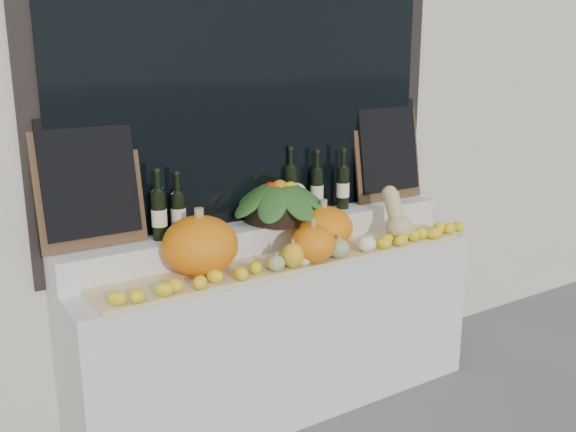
{
  "coord_description": "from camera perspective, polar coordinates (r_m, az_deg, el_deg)",
  "views": [
    {
      "loc": [
        -1.74,
        -1.23,
        1.95
      ],
      "look_at": [
        0.0,
        1.45,
        1.12
      ],
      "focal_mm": 40.0,
      "sensor_mm": 36.0,
      "label": 1
    }
  ],
  "objects": [
    {
      "name": "decorative_gourds",
      "position": [
        3.25,
        2.76,
        -3.24
      ],
      "size": [
        0.66,
        0.12,
        0.15
      ],
      "color": "#3B7122",
      "rests_on": "straw_bedding"
    },
    {
      "name": "chalkboard_left",
      "position": [
        3.13,
        -17.26,
        3.07
      ],
      "size": [
        0.5,
        0.13,
        0.61
      ],
      "rotation": [
        -0.17,
        0.0,
        0.0
      ],
      "color": "#4C331E",
      "rests_on": "rear_tier"
    },
    {
      "name": "butternut_squash",
      "position": [
        3.68,
        9.63,
        -0.2
      ],
      "size": [
        0.16,
        0.21,
        0.3
      ],
      "color": "tan",
      "rests_on": "straw_bedding"
    },
    {
      "name": "pumpkin_right",
      "position": [
        3.48,
        3.16,
        -0.99
      ],
      "size": [
        0.36,
        0.36,
        0.23
      ],
      "primitive_type": "ellipsoid",
      "rotation": [
        0.0,
        0.0,
        -0.13
      ],
      "color": "orange",
      "rests_on": "straw_bedding"
    },
    {
      "name": "lemon_heap",
      "position": [
        3.22,
        1.55,
        -3.76
      ],
      "size": [
        2.2,
        0.16,
        0.06
      ],
      "primitive_type": null,
      "color": "yellow",
      "rests_on": "straw_bedding"
    },
    {
      "name": "straw_bedding",
      "position": [
        3.33,
        0.47,
        -3.98
      ],
      "size": [
        2.1,
        0.32,
        0.02
      ],
      "primitive_type": "cube",
      "color": "tan",
      "rests_on": "display_sill"
    },
    {
      "name": "pumpkin_center",
      "position": [
        3.24,
        2.24,
        -2.52
      ],
      "size": [
        0.29,
        0.29,
        0.19
      ],
      "primitive_type": "ellipsoid",
      "rotation": [
        0.0,
        0.0,
        -0.35
      ],
      "color": "orange",
      "rests_on": "straw_bedding"
    },
    {
      "name": "wine_bottle_far_right",
      "position": [
        3.78,
        4.9,
        2.57
      ],
      "size": [
        0.08,
        0.08,
        0.36
      ],
      "color": "black",
      "rests_on": "rear_tier"
    },
    {
      "name": "produce_bowl",
      "position": [
        3.51,
        -0.73,
        1.4
      ],
      "size": [
        0.6,
        0.6,
        0.24
      ],
      "color": "black",
      "rests_on": "rear_tier"
    },
    {
      "name": "wine_bottle_near_right",
      "position": [
        3.7,
        2.58,
        2.36
      ],
      "size": [
        0.08,
        0.08,
        0.36
      ],
      "color": "black",
      "rests_on": "rear_tier"
    },
    {
      "name": "wine_bottle_far_left",
      "position": [
        3.21,
        -11.38,
        0.13
      ],
      "size": [
        0.08,
        0.08,
        0.36
      ],
      "color": "black",
      "rests_on": "rear_tier"
    },
    {
      "name": "wine_bottle_near_left",
      "position": [
        3.28,
        -9.72,
        0.24
      ],
      "size": [
        0.08,
        0.08,
        0.33
      ],
      "color": "black",
      "rests_on": "rear_tier"
    },
    {
      "name": "chalkboard_right",
      "position": [
        4.03,
        8.83,
        6.0
      ],
      "size": [
        0.5,
        0.13,
        0.61
      ],
      "rotation": [
        -0.17,
        0.0,
        0.0
      ],
      "color": "#4C331E",
      "rests_on": "rear_tier"
    },
    {
      "name": "rear_tier",
      "position": [
        3.53,
        -1.99,
        -1.74
      ],
      "size": [
        2.3,
        0.25,
        0.16
      ],
      "primitive_type": "cube",
      "color": "silver",
      "rests_on": "display_sill"
    },
    {
      "name": "wine_bottle_tall",
      "position": [
        3.64,
        0.23,
        2.34
      ],
      "size": [
        0.08,
        0.08,
        0.39
      ],
      "color": "black",
      "rests_on": "rear_tier"
    },
    {
      "name": "display_sill",
      "position": [
        3.59,
        -0.66,
        -10.3
      ],
      "size": [
        2.3,
        0.55,
        0.88
      ],
      "primitive_type": "cube",
      "color": "silver",
      "rests_on": "ground"
    },
    {
      "name": "pumpkin_left",
      "position": [
        3.09,
        -7.82,
        -2.59
      ],
      "size": [
        0.47,
        0.47,
        0.28
      ],
      "primitive_type": "ellipsoid",
      "rotation": [
        0.0,
        0.0,
        -0.36
      ],
      "color": "orange",
      "rests_on": "straw_bedding"
    }
  ]
}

